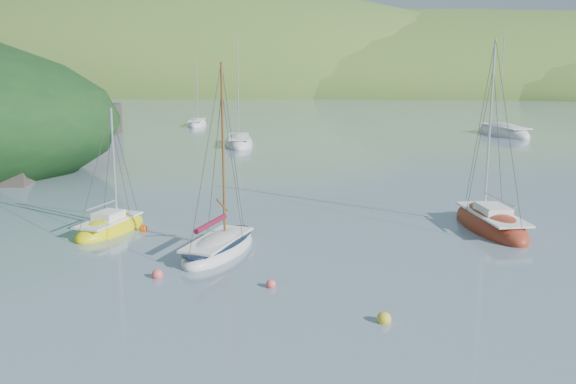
# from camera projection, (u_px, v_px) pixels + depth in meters

# --- Properties ---
(ground) EXTENTS (700.00, 700.00, 0.00)m
(ground) POSITION_uv_depth(u_px,v_px,m) (295.00, 300.00, 23.90)
(ground) COLOR slate
(ground) RESTS_ON ground
(shoreline_hills) EXTENTS (690.00, 135.00, 56.00)m
(shoreline_hills) POSITION_uv_depth(u_px,v_px,m) (328.00, 87.00, 192.48)
(shoreline_hills) COLOR #426827
(shoreline_hills) RESTS_ON ground
(daysailer_white) EXTENTS (3.44, 6.38, 9.30)m
(daysailer_white) POSITION_uv_depth(u_px,v_px,m) (219.00, 248.00, 29.74)
(daysailer_white) COLOR silver
(daysailer_white) RESTS_ON ground
(sloop_red) EXTENTS (4.13, 7.58, 10.64)m
(sloop_red) POSITION_uv_depth(u_px,v_px,m) (491.00, 225.00, 33.77)
(sloop_red) COLOR maroon
(sloop_red) RESTS_ON ground
(sailboat_yellow) EXTENTS (3.18, 5.56, 6.95)m
(sailboat_yellow) POSITION_uv_depth(u_px,v_px,m) (110.00, 228.00, 33.34)
(sailboat_yellow) COLOR #DAD608
(sailboat_yellow) RESTS_ON ground
(distant_sloop_a) EXTENTS (4.36, 8.41, 11.43)m
(distant_sloop_a) POSITION_uv_depth(u_px,v_px,m) (239.00, 143.00, 65.66)
(distant_sloop_a) COLOR silver
(distant_sloop_a) RESTS_ON ground
(distant_sloop_b) EXTENTS (6.42, 9.86, 13.28)m
(distant_sloop_b) POSITION_uv_depth(u_px,v_px,m) (503.00, 133.00, 74.30)
(distant_sloop_b) COLOR silver
(distant_sloop_b) RESTS_ON ground
(distant_sloop_c) EXTENTS (3.02, 6.66, 9.19)m
(distant_sloop_c) POSITION_uv_depth(u_px,v_px,m) (197.00, 124.00, 84.49)
(distant_sloop_c) COLOR silver
(distant_sloop_c) RESTS_ON ground
(mooring_buoys) EXTENTS (23.08, 10.80, 0.50)m
(mooring_buoys) POSITION_uv_depth(u_px,v_px,m) (340.00, 269.00, 27.04)
(mooring_buoys) COLOR gold
(mooring_buoys) RESTS_ON ground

